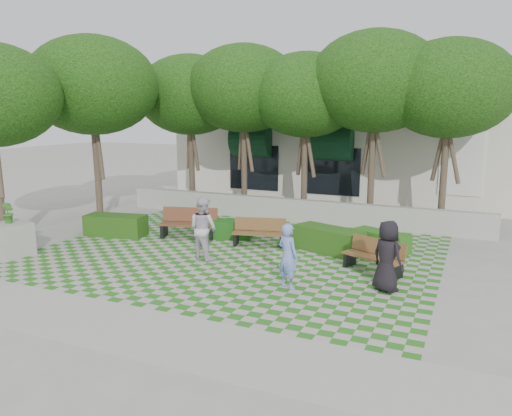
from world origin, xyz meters
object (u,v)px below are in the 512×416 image
at_px(hedge_midleft, 226,229).
at_px(person_white, 203,228).
at_px(hedge_east, 381,241).
at_px(planter_back, 11,238).
at_px(bench_east, 374,257).
at_px(hedge_midright, 329,240).
at_px(hedge_west, 116,225).
at_px(person_blue, 288,256).
at_px(bench_mid, 259,233).
at_px(bench_west, 189,223).
at_px(person_dark, 387,256).

bearing_deg(hedge_midleft, person_white, -77.80).
bearing_deg(hedge_east, planter_back, -153.35).
bearing_deg(hedge_east, bench_east, -84.42).
bearing_deg(hedge_midleft, hedge_east, 5.77).
distance_m(hedge_midright, hedge_west, 7.54).
height_order(hedge_midright, person_blue, person_blue).
relative_size(bench_mid, bench_west, 0.87).
relative_size(hedge_midleft, person_dark, 1.02).
relative_size(bench_west, hedge_midright, 0.94).
distance_m(bench_east, bench_mid, 4.16).
bearing_deg(hedge_midleft, bench_west, -159.34).
distance_m(bench_east, person_dark, 1.54).
distance_m(bench_mid, hedge_midleft, 1.52).
relative_size(hedge_east, hedge_midleft, 0.99).
bearing_deg(bench_east, bench_mid, -173.20).
bearing_deg(person_dark, hedge_midright, -19.27).
bearing_deg(bench_west, person_white, -64.40).
bearing_deg(person_blue, bench_west, -10.45).
bearing_deg(hedge_midleft, hedge_midright, -3.77).
xyz_separation_m(hedge_west, person_white, (4.26, -1.20, 0.56)).
relative_size(bench_east, hedge_west, 0.85).
xyz_separation_m(person_dark, person_white, (-5.45, 0.56, 0.05)).
relative_size(person_blue, person_dark, 0.93).
relative_size(bench_mid, hedge_east, 1.00).
xyz_separation_m(hedge_west, person_dark, (9.71, -1.76, 0.51)).
relative_size(hedge_midleft, hedge_west, 0.85).
relative_size(hedge_midleft, person_white, 0.97).
distance_m(bench_west, hedge_east, 6.51).
bearing_deg(hedge_west, hedge_midleft, 19.07).
height_order(hedge_midleft, person_blue, person_blue).
height_order(person_blue, person_white, person_white).
xyz_separation_m(planter_back, person_dark, (10.96, 1.54, 0.32)).
distance_m(hedge_east, person_white, 5.59).
distance_m(hedge_midright, hedge_midleft, 3.75).
bearing_deg(hedge_east, person_white, -147.18).
relative_size(hedge_midleft, planter_back, 1.08).
bearing_deg(hedge_west, bench_east, -2.46).
bearing_deg(hedge_west, person_blue, -18.84).
height_order(hedge_west, planter_back, planter_back).
bearing_deg(hedge_midright, person_white, -145.02).
bearing_deg(bench_west, planter_back, -147.76).
bearing_deg(bench_mid, hedge_east, 0.25).
height_order(bench_east, hedge_midright, bench_east).
distance_m(bench_west, hedge_midright, 4.97).
xyz_separation_m(bench_east, bench_mid, (-3.97, 1.24, -0.00)).
relative_size(bench_mid, person_blue, 1.09).
distance_m(hedge_east, person_dark, 3.70).
relative_size(bench_east, person_blue, 1.10).
height_order(hedge_midleft, planter_back, planter_back).
relative_size(bench_west, hedge_east, 1.15).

